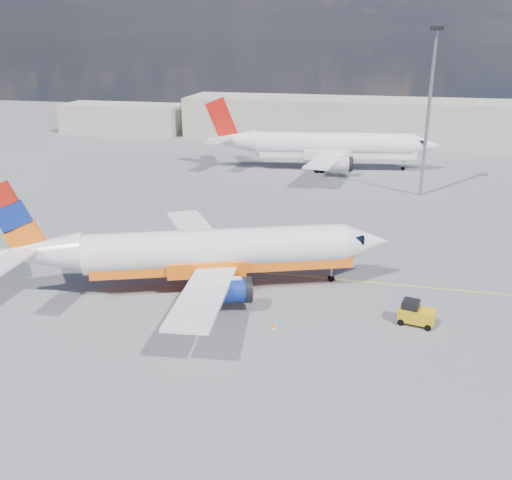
% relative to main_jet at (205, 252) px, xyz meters
% --- Properties ---
extents(ground, '(240.00, 240.00, 0.00)m').
position_rel_main_jet_xyz_m(ground, '(2.82, 1.42, -3.36)').
color(ground, slate).
rests_on(ground, ground).
extents(taxi_line, '(70.00, 0.15, 0.01)m').
position_rel_main_jet_xyz_m(taxi_line, '(2.82, 4.42, -3.35)').
color(taxi_line, yellow).
rests_on(taxi_line, ground).
extents(terminal_main, '(70.00, 14.00, 8.00)m').
position_rel_main_jet_xyz_m(terminal_main, '(7.82, 76.42, 0.64)').
color(terminal_main, '#ACA494').
rests_on(terminal_main, ground).
extents(terminal_annex, '(26.00, 10.00, 6.00)m').
position_rel_main_jet_xyz_m(terminal_annex, '(-42.18, 73.42, -0.36)').
color(terminal_annex, '#ACA494').
rests_on(terminal_annex, ground).
extents(main_jet, '(33.05, 25.02, 10.08)m').
position_rel_main_jet_xyz_m(main_jet, '(0.00, 0.00, 0.00)').
color(main_jet, white).
rests_on(main_jet, ground).
extents(second_jet, '(37.14, 28.93, 11.22)m').
position_rel_main_jet_xyz_m(second_jet, '(4.88, 47.47, 0.38)').
color(second_jet, white).
rests_on(second_jet, ground).
extents(gse_tug, '(2.84, 2.11, 1.84)m').
position_rel_main_jet_xyz_m(gse_tug, '(17.29, -2.52, -2.49)').
color(gse_tug, black).
rests_on(gse_tug, ground).
extents(traffic_cone, '(0.35, 0.35, 0.49)m').
position_rel_main_jet_xyz_m(traffic_cone, '(7.03, -5.60, -3.12)').
color(traffic_cone, white).
rests_on(traffic_cone, ground).
extents(floodlight_mast, '(1.56, 1.56, 21.38)m').
position_rel_main_jet_xyz_m(floodlight_mast, '(19.10, 34.83, 9.46)').
color(floodlight_mast, '#9A9AA2').
rests_on(floodlight_mast, ground).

